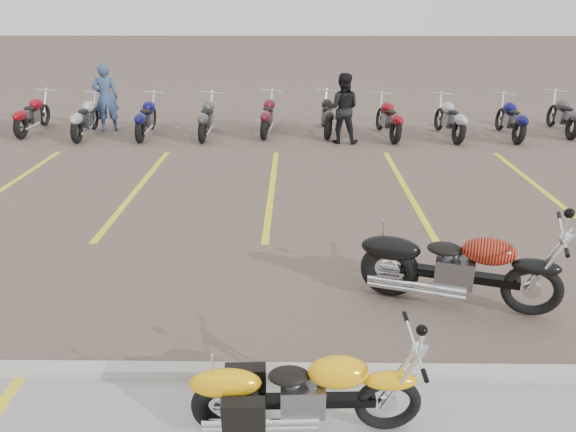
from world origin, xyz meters
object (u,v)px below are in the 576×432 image
yellow_cruiser (301,393)px  flame_cruiser (454,269)px  person_a (106,98)px  person_b (343,108)px

yellow_cruiser → flame_cruiser: bearing=47.7°
flame_cruiser → person_a: person_a is taller
flame_cruiser → person_b: 8.36m
yellow_cruiser → person_b: size_ratio=1.11×
flame_cruiser → person_b: (-0.74, 8.32, 0.41)m
yellow_cruiser → person_b: person_b is taller
flame_cruiser → person_a: (-7.31, 9.65, 0.44)m
person_b → yellow_cruiser: bearing=93.4°
flame_cruiser → person_a: size_ratio=1.25×
person_a → person_b: (6.57, -1.33, -0.04)m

